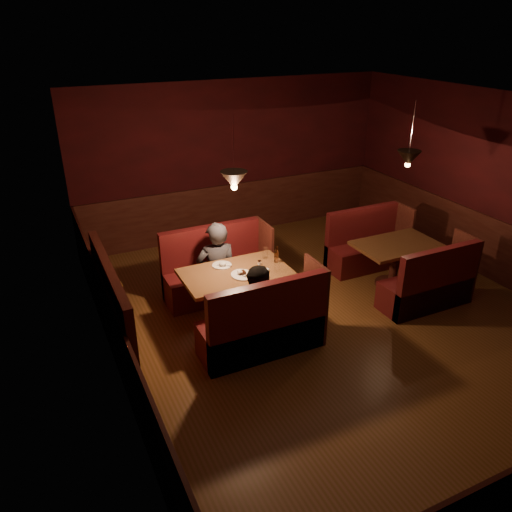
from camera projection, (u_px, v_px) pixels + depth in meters
name	position (u px, v px, depth m)	size (l,w,h in m)	color
room	(318.00, 253.00, 6.57)	(6.02, 7.02, 2.92)	brown
main_table	(237.00, 283.00, 6.77)	(1.45, 0.88, 1.01)	#532D17
main_bench_far	(217.00, 274.00, 7.56)	(1.59, 0.57, 1.09)	#450E11
main_bench_near	(265.00, 329.00, 6.22)	(1.59, 0.57, 1.09)	#450E11
second_table	(396.00, 254.00, 7.75)	(1.27, 0.81, 0.72)	#532D17
second_bench_far	(366.00, 248.00, 8.47)	(1.41, 0.53, 1.01)	#450E11
second_bench_near	(430.00, 288.00, 7.23)	(1.41, 0.53, 1.01)	#450E11
diner_a	(216.00, 254.00, 7.10)	(0.60, 0.39, 1.65)	#2C2B30
diner_b	(261.00, 296.00, 6.17)	(0.72, 0.56, 1.48)	black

